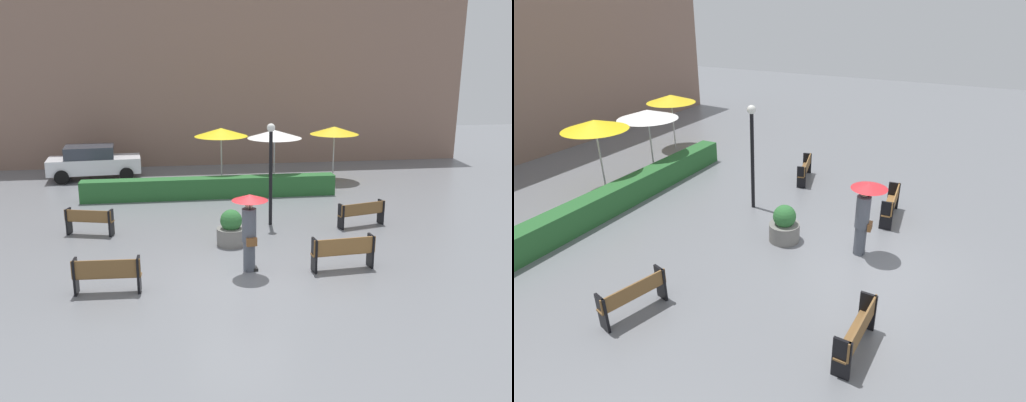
# 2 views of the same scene
# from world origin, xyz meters

# --- Properties ---
(ground_plane) EXTENTS (60.00, 60.00, 0.00)m
(ground_plane) POSITION_xyz_m (0.00, 0.00, 0.00)
(ground_plane) COLOR slate
(bench_far_right) EXTENTS (1.72, 0.73, 0.84)m
(bench_far_right) POSITION_xyz_m (4.58, 3.75, 0.50)
(bench_far_right) COLOR brown
(bench_far_right) RESTS_ON ground
(bench_far_left) EXTENTS (1.57, 0.74, 0.85)m
(bench_far_left) POSITION_xyz_m (-4.39, 4.10, 0.51)
(bench_far_left) COLOR brown
(bench_far_left) RESTS_ON ground
(bench_near_left) EXTENTS (1.63, 0.44, 0.89)m
(bench_near_left) POSITION_xyz_m (-3.29, -0.59, 0.52)
(bench_near_left) COLOR brown
(bench_near_left) RESTS_ON ground
(bench_near_right) EXTENTS (1.75, 0.50, 0.92)m
(bench_near_right) POSITION_xyz_m (2.80, 0.06, 0.54)
(bench_near_right) COLOR olive
(bench_near_right) RESTS_ON ground
(pedestrian_with_umbrella) EXTENTS (0.95, 0.95, 2.14)m
(pedestrian_with_umbrella) POSITION_xyz_m (0.30, 0.33, 1.37)
(pedestrian_with_umbrella) COLOR #4C515B
(pedestrian_with_umbrella) RESTS_ON ground
(planter_pot) EXTENTS (0.89, 0.89, 1.11)m
(planter_pot) POSITION_xyz_m (0.03, 2.53, 0.48)
(planter_pot) COLOR slate
(planter_pot) RESTS_ON ground
(lamp_post) EXTENTS (0.28, 0.28, 3.46)m
(lamp_post) POSITION_xyz_m (1.56, 4.40, 2.16)
(lamp_post) COLOR black
(lamp_post) RESTS_ON ground
(patio_umbrella_yellow) EXTENTS (2.29, 2.29, 2.64)m
(patio_umbrella_yellow) POSITION_xyz_m (0.36, 9.98, 2.46)
(patio_umbrella_yellow) COLOR silver
(patio_umbrella_yellow) RESTS_ON ground
(patio_umbrella_white) EXTENTS (2.35, 2.35, 2.56)m
(patio_umbrella_white) POSITION_xyz_m (2.61, 9.62, 2.38)
(patio_umbrella_white) COLOR silver
(patio_umbrella_white) RESTS_ON ground
(patio_umbrella_yellow_far) EXTENTS (2.23, 2.23, 2.50)m
(patio_umbrella_yellow_far) POSITION_xyz_m (5.63, 10.91, 2.32)
(patio_umbrella_yellow_far) COLOR silver
(patio_umbrella_yellow_far) RESTS_ON ground
(hedge_strip) EXTENTS (10.27, 0.70, 0.84)m
(hedge_strip) POSITION_xyz_m (-0.23, 8.40, 0.42)
(hedge_strip) COLOR #28602D
(hedge_strip) RESTS_ON ground
(building_facade) EXTENTS (28.00, 1.20, 8.50)m
(building_facade) POSITION_xyz_m (0.00, 16.00, 4.25)
(building_facade) COLOR #846656
(building_facade) RESTS_ON ground
(parked_car) EXTENTS (4.34, 2.27, 1.57)m
(parked_car) POSITION_xyz_m (-5.44, 12.75, 0.82)
(parked_car) COLOR silver
(parked_car) RESTS_ON ground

